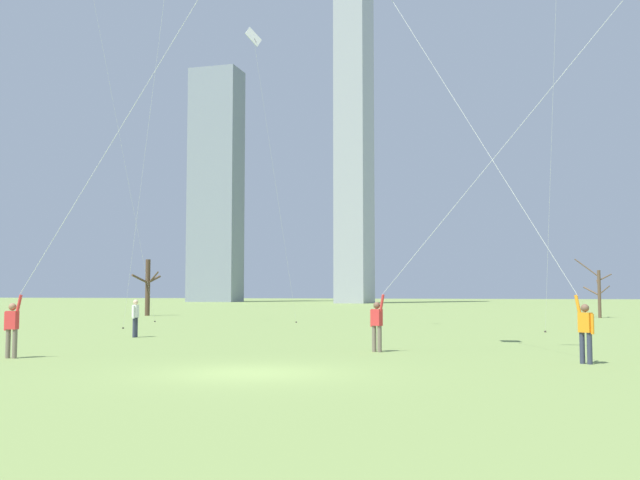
% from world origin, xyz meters
% --- Properties ---
extents(ground_plane, '(400.00, 400.00, 0.00)m').
position_xyz_m(ground_plane, '(0.00, 0.00, 0.00)').
color(ground_plane, '#7A934C').
extents(kite_flyer_midfield_right_orange, '(11.28, 1.28, 18.64)m').
position_xyz_m(kite_flyer_midfield_right_orange, '(-6.90, 1.84, 3.09)').
color(kite_flyer_midfield_right_orange, '#726656').
rests_on(kite_flyer_midfield_right_orange, ground).
extents(kite_flyer_far_back_purple, '(12.69, 1.30, 16.19)m').
position_xyz_m(kite_flyer_far_back_purple, '(4.26, 6.77, 4.14)').
color(kite_flyer_far_back_purple, '#726656').
rests_on(kite_flyer_far_back_purple, ground).
extents(kite_flyer_midfield_center_green, '(6.73, 3.31, 12.96)m').
position_xyz_m(kite_flyer_midfield_center_green, '(6.71, 5.10, 3.21)').
color(kite_flyer_midfield_center_green, '#33384C').
rests_on(kite_flyer_midfield_center_green, ground).
extents(bystander_far_off_by_trees, '(0.25, 0.51, 1.62)m').
position_xyz_m(bystander_far_off_by_trees, '(-9.94, 11.70, 0.90)').
color(bystander_far_off_by_trees, '#33384C').
rests_on(bystander_far_off_by_trees, ground).
extents(distant_kite_drifting_left_white, '(0.93, 6.90, 17.09)m').
position_xyz_m(distant_kite_drifting_left_white, '(-8.44, 22.09, 15.44)').
color(distant_kite_drifting_left_white, white).
rests_on(distant_kite_drifting_left_white, ground).
extents(bare_tree_left_of_center, '(1.60, 2.77, 4.65)m').
position_xyz_m(bare_tree_left_of_center, '(-24.06, 37.93, 2.43)').
color(bare_tree_left_of_center, '#4C3828').
rests_on(bare_tree_left_of_center, ground).
extents(bare_tree_far_right_edge, '(2.70, 1.98, 4.50)m').
position_xyz_m(bare_tree_far_right_edge, '(11.33, 42.73, 2.06)').
color(bare_tree_far_right_edge, brown).
rests_on(bare_tree_far_right_edge, ground).
extents(skyline_short_annex, '(5.28, 9.66, 69.80)m').
position_xyz_m(skyline_short_annex, '(-23.77, 110.73, 30.45)').
color(skyline_short_annex, '#9EA3AD').
rests_on(skyline_short_annex, ground).
extents(skyline_mid_tower_right, '(9.79, 6.59, 47.07)m').
position_xyz_m(skyline_mid_tower_right, '(-54.51, 119.18, 23.53)').
color(skyline_mid_tower_right, gray).
rests_on(skyline_mid_tower_right, ground).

